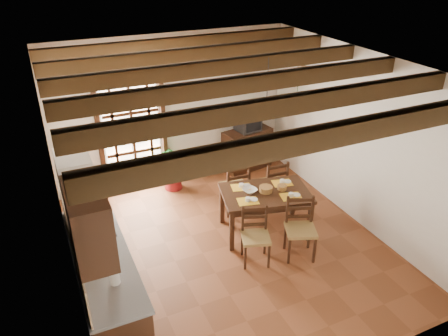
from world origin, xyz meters
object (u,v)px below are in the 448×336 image
chair_near_right (300,239)px  chair_far_right (272,192)px  kitchen_counter (106,284)px  dining_table (265,197)px  chair_far_left (235,196)px  chair_near_left (255,246)px  pendant_lamp (266,108)px  sideboard (247,149)px  crt_tv (248,122)px  potted_plant (172,161)px

chair_near_right → chair_far_right: size_ratio=1.01×
kitchen_counter → dining_table: (2.64, 0.72, 0.17)m
dining_table → chair_far_right: bearing=63.8°
chair_near_right → kitchen_counter: bearing=-158.6°
chair_far_left → chair_far_right: chair_far_left is taller
chair_near_left → dining_table: bearing=69.8°
chair_near_right → pendant_lamp: 1.99m
chair_near_right → chair_far_left: (-0.34, 1.50, 0.00)m
chair_near_right → sideboard: chair_near_right is taller
chair_far_right → pendant_lamp: bearing=48.8°
crt_tv → potted_plant: size_ratio=0.26×
kitchen_counter → dining_table: bearing=15.3°
sideboard → kitchen_counter: bearing=-150.1°
dining_table → potted_plant: 2.12m
sideboard → dining_table: bearing=-119.8°
chair_far_left → kitchen_counter: bearing=34.2°
chair_near_right → pendant_lamp: (-0.17, 0.85, 1.79)m
kitchen_counter → crt_tv: size_ratio=4.67×
kitchen_counter → crt_tv: kitchen_counter is taller
sideboard → crt_tv: 0.61m
chair_near_right → crt_tv: crt_tv is taller
sideboard → crt_tv: size_ratio=2.04×
crt_tv → chair_far_right: bearing=-108.2°
chair_near_left → pendant_lamp: 2.00m
crt_tv → pendant_lamp: size_ratio=0.57×
chair_far_left → potted_plant: size_ratio=0.50×
dining_table → crt_tv: bearing=83.1°
chair_far_left → crt_tv: size_ratio=1.95×
chair_near_left → chair_far_right: size_ratio=0.93×
chair_near_left → sideboard: (1.25, 2.70, 0.15)m
chair_near_left → chair_far_right: bearing=69.6°
chair_near_left → potted_plant: 2.57m
dining_table → sideboard: (0.77, 2.10, -0.22)m
chair_far_left → potted_plant: potted_plant is taller
chair_near_right → pendant_lamp: bearing=123.5°
chair_far_right → pendant_lamp: pendant_lamp is taller
chair_far_left → pendant_lamp: bearing=108.0°
pendant_lamp → chair_far_left: bearing=104.6°
chair_near_right → chair_far_right: bearing=98.7°
dining_table → sideboard: bearing=83.2°
kitchen_counter → chair_far_right: kitchen_counter is taller
sideboard → crt_tv: crt_tv is taller
kitchen_counter → pendant_lamp: (2.64, 0.82, 1.60)m
dining_table → potted_plant: potted_plant is taller
pendant_lamp → sideboard: bearing=69.0°
dining_table → chair_far_right: size_ratio=1.64×
chair_far_left → pendant_lamp: size_ratio=1.11×
kitchen_counter → crt_tv: (3.41, 2.82, 0.55)m
kitchen_counter → chair_near_left: (2.16, 0.13, -0.20)m
chair_near_right → pendant_lamp: size_ratio=1.10×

